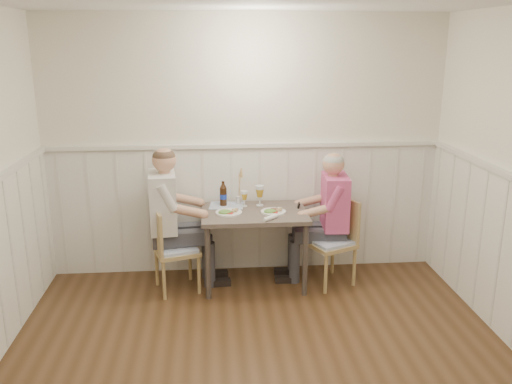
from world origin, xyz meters
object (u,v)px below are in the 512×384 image
man_in_pink (330,226)px  beer_bottle (223,195)px  chair_right (335,238)px  grass_vase (238,187)px  dining_table (254,221)px  diner_cream (169,229)px  chair_left (171,247)px

man_in_pink → beer_bottle: size_ratio=5.24×
chair_right → grass_vase: size_ratio=2.19×
dining_table → diner_cream: 0.83m
chair_left → grass_vase: bearing=27.7°
chair_right → chair_left: chair_right is taller
beer_bottle → diner_cream: bearing=-161.7°
chair_right → diner_cream: size_ratio=0.61×
chair_left → diner_cream: bearing=102.1°
man_in_pink → beer_bottle: 1.10m
dining_table → beer_bottle: (-0.29, 0.21, 0.21)m
chair_right → grass_vase: grass_vase is taller
dining_table → grass_vase: (-0.14, 0.25, 0.27)m
dining_table → grass_vase: grass_vase is taller
chair_right → beer_bottle: 1.18m
chair_right → diner_cream: bearing=177.7°
chair_left → dining_table: bearing=6.7°
dining_table → beer_bottle: bearing=144.6°
man_in_pink → beer_bottle: man_in_pink is taller
chair_right → chair_left: size_ratio=1.03×
chair_left → man_in_pink: 1.57m
chair_right → beer_bottle: (-1.08, 0.24, 0.40)m
diner_cream → chair_left: bearing=-77.9°
chair_right → chair_left: 1.59m
dining_table → diner_cream: (-0.83, 0.03, -0.07)m
chair_right → grass_vase: bearing=162.7°
man_in_pink → chair_left: bearing=-174.4°
chair_right → man_in_pink: size_ratio=0.65×
beer_bottle → dining_table: bearing=-35.4°
grass_vase → dining_table: bearing=-61.4°
diner_cream → grass_vase: (0.69, 0.22, 0.34)m
grass_vase → chair_left: bearing=-152.3°
chair_right → diner_cream: 1.62m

